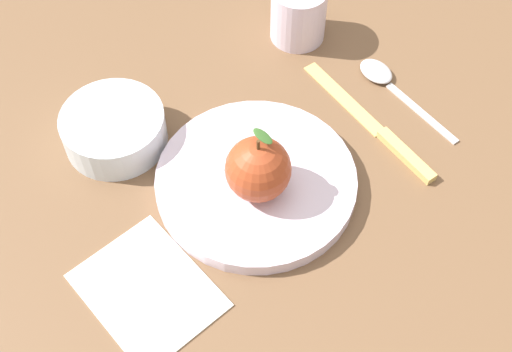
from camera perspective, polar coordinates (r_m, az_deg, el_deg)
ground_plane at (r=0.78m, az=1.92°, el=0.11°), size 2.40×2.40×0.00m
dinner_plate at (r=0.77m, az=0.00°, el=-0.40°), size 0.23×0.23×0.02m
apple at (r=0.72m, az=0.18°, el=0.59°), size 0.07×0.07×0.09m
side_bowl at (r=0.81m, az=-11.91°, el=4.09°), size 0.12×0.12×0.04m
cup at (r=0.91m, az=3.60°, el=13.71°), size 0.07×0.07×0.08m
knife at (r=0.83m, az=10.28°, el=3.84°), size 0.12×0.21×0.01m
spoon at (r=0.89m, az=10.85°, el=7.97°), size 0.09×0.16×0.01m
linen_napkin at (r=0.72m, az=-9.13°, el=-9.46°), size 0.16×0.17×0.00m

